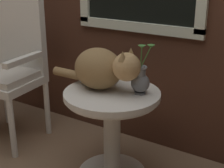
# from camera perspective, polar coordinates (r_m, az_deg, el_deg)

# --- Properties ---
(wicker_side_table) EXTENTS (0.59, 0.59, 0.60)m
(wicker_side_table) POSITION_cam_1_polar(r_m,az_deg,el_deg) (2.12, 0.00, -6.00)
(wicker_side_table) COLOR silver
(wicker_side_table) RESTS_ON ground_plane
(wicker_chair) EXTENTS (0.53, 0.49, 1.09)m
(wicker_chair) POSITION_cam_1_polar(r_m,az_deg,el_deg) (2.71, -16.85, 3.24)
(wicker_chair) COLOR silver
(wicker_chair) RESTS_ON ground_plane
(cat) EXTENTS (0.64, 0.26, 0.28)m
(cat) POSITION_cam_1_polar(r_m,az_deg,el_deg) (2.04, -1.62, 2.68)
(cat) COLOR olive
(cat) RESTS_ON wicker_side_table
(pewter_vase_with_ivy) EXTENTS (0.14, 0.11, 0.31)m
(pewter_vase_with_ivy) POSITION_cam_1_polar(r_m,az_deg,el_deg) (1.99, 4.86, 0.72)
(pewter_vase_with_ivy) COLOR slate
(pewter_vase_with_ivy) RESTS_ON wicker_side_table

